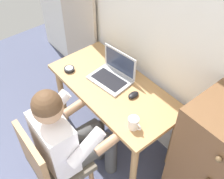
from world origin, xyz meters
TOP-DOWN VIEW (x-y plane):
  - wall_back at (0.00, 2.20)m, footprint 4.80×0.05m
  - desk at (-0.49, 1.84)m, footprint 1.18×0.58m
  - dresser at (0.54, 1.93)m, footprint 0.62×0.44m
  - chair at (-0.35, 1.12)m, footprint 0.43×0.41m
  - person_seated at (-0.34, 1.30)m, footprint 0.54×0.59m
  - laptop at (-0.57, 1.90)m, footprint 0.37×0.29m
  - computer_mouse at (-0.30, 1.89)m, footprint 0.06×0.10m
  - desk_clock at (-0.89, 1.66)m, footprint 0.09×0.09m
  - coffee_mug at (-0.07, 1.68)m, footprint 0.12×0.08m

SIDE VIEW (x-z plane):
  - chair at x=-0.35m, z-range 0.05..0.91m
  - dresser at x=0.54m, z-range 0.00..1.17m
  - desk at x=-0.49m, z-range 0.25..0.99m
  - person_seated at x=-0.34m, z-range 0.07..1.25m
  - desk_clock at x=-0.89m, z-range 0.74..0.77m
  - computer_mouse at x=-0.30m, z-range 0.74..0.77m
  - coffee_mug at x=-0.07m, z-range 0.74..0.84m
  - laptop at x=-0.57m, z-range 0.67..0.91m
  - wall_back at x=0.00m, z-range 0.00..2.50m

